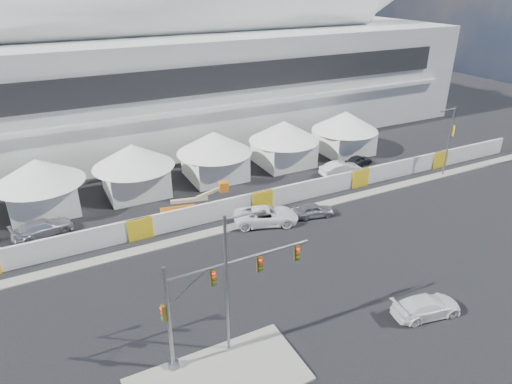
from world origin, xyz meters
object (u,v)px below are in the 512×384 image
traffic_mast (202,303)px  pickup_near (426,306)px  streetlight_curb (449,137)px  sedan_silver (314,210)px  lot_car_a (341,169)px  streetlight_median (230,276)px  lot_car_c (42,228)px  lot_car_b (358,160)px  pickup_curb (266,216)px  boom_lift (185,209)px

traffic_mast → pickup_near: bearing=-12.4°
streetlight_curb → sedan_silver: bearing=-175.3°
lot_car_a → streetlight_curb: (10.42, -5.28, 3.86)m
pickup_near → streetlight_median: streetlight_median is taller
sedan_silver → lot_car_c: bearing=84.1°
sedan_silver → streetlight_median: bearing=143.9°
streetlight_median → pickup_near: bearing=-13.7°
traffic_mast → streetlight_curb: 36.97m
lot_car_c → lot_car_a: bearing=-105.6°
lot_car_b → lot_car_c: lot_car_c is taller
pickup_curb → lot_car_a: 14.27m
pickup_near → streetlight_curb: streetlight_curb is taller
pickup_near → streetlight_curb: size_ratio=0.60×
pickup_curb → boom_lift: size_ratio=0.90×
pickup_near → boom_lift: bearing=35.9°
pickup_curb → lot_car_a: (12.97, 5.97, -0.02)m
pickup_near → sedan_silver: bearing=6.3°
pickup_near → lot_car_c: bearing=53.9°
sedan_silver → pickup_curb: 4.77m
lot_car_b → traffic_mast: size_ratio=0.40×
streetlight_median → pickup_curb: bearing=54.2°
lot_car_c → streetlight_curb: (41.98, -6.46, 3.92)m
traffic_mast → lot_car_c: bearing=110.8°
traffic_mast → streetlight_median: bearing=-2.7°
traffic_mast → streetlight_median: (1.74, -0.08, 1.38)m
pickup_near → lot_car_a: size_ratio=0.99×
lot_car_b → boom_lift: (-23.10, -3.01, 0.26)m
sedan_silver → lot_car_b: bearing=-41.9°
traffic_mast → boom_lift: traffic_mast is taller
lot_car_a → pickup_near: bearing=163.0°
pickup_curb → traffic_mast: 17.21m
pickup_near → lot_car_b: (13.09, 23.64, -0.07)m
pickup_near → traffic_mast: traffic_mast is taller
sedan_silver → pickup_curb: (-4.69, 0.86, 0.17)m
sedan_silver → lot_car_c: 24.63m
sedan_silver → pickup_near: pickup_near is taller
pickup_near → pickup_curb: bearing=23.0°
streetlight_median → boom_lift: bearing=80.3°
traffic_mast → streetlight_curb: size_ratio=1.15×
streetlight_median → lot_car_c: bearing=114.9°
lot_car_c → boom_lift: boom_lift is taller
pickup_curb → lot_car_b: (16.78, 7.58, -0.20)m
pickup_near → lot_car_a: 23.90m
pickup_near → lot_car_b: pickup_near is taller
lot_car_a → traffic_mast: traffic_mast is taller
pickup_curb → streetlight_median: bearing=163.3°
boom_lift → lot_car_a: bearing=16.0°
lot_car_b → streetlight_curb: size_ratio=0.46×
pickup_near → streetlight_median: size_ratio=0.53×
streetlight_median → boom_lift: (2.97, 17.47, -4.56)m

